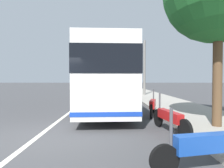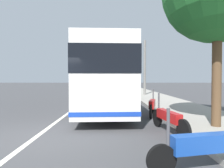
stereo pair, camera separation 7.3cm
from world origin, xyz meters
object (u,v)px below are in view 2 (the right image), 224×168
object	(u,v)px
motorcycle_nearest_curb	(203,147)
car_oncoming	(112,84)
coach_bus	(105,76)
car_ahead_same_lane	(112,84)
motorcycle_by_tree	(168,119)
car_behind_bus	(108,86)
motorcycle_far_end	(152,106)
utility_pole	(145,68)

from	to	relation	value
motorcycle_nearest_curb	car_oncoming	world-z (taller)	car_oncoming
coach_bus	car_ahead_same_lane	bearing A→B (deg)	-3.24
motorcycle_nearest_curb	motorcycle_by_tree	size ratio (longest dim) A/B	0.96
motorcycle_nearest_curb	car_behind_bus	bearing A→B (deg)	-96.39
coach_bus	motorcycle_by_tree	distance (m)	6.55
coach_bus	motorcycle_by_tree	xyz separation A→B (m)	(-5.92, -2.37, -1.51)
motorcycle_nearest_curb	coach_bus	bearing A→B (deg)	-86.57
motorcycle_nearest_curb	car_oncoming	xyz separation A→B (m)	(46.88, 2.03, 0.25)
motorcycle_nearest_curb	motorcycle_far_end	xyz separation A→B (m)	(5.44, -0.22, 0.02)
coach_bus	motorcycle_by_tree	size ratio (longest dim) A/B	4.97
motorcycle_nearest_curb	utility_pole	world-z (taller)	utility_pole
motorcycle_nearest_curb	motorcycle_far_end	distance (m)	5.45
motorcycle_by_tree	car_oncoming	bearing A→B (deg)	-7.88
car_oncoming	car_ahead_same_lane	distance (m)	8.48
car_behind_bus	car_oncoming	distance (m)	19.07
motorcycle_nearest_curb	car_ahead_same_lane	world-z (taller)	car_ahead_same_lane
car_ahead_same_lane	utility_pole	bearing A→B (deg)	-170.50
motorcycle_far_end	car_behind_bus	xyz separation A→B (m)	(22.37, 2.77, 0.27)
motorcycle_nearest_curb	motorcycle_by_tree	distance (m)	2.49
coach_bus	utility_pole	distance (m)	9.15
car_ahead_same_lane	utility_pole	distance (m)	22.32
car_ahead_same_lane	motorcycle_far_end	bearing A→B (deg)	-176.52
motorcycle_nearest_curb	car_ahead_same_lane	bearing A→B (deg)	-98.72
car_behind_bus	coach_bus	bearing A→B (deg)	177.75
motorcycle_nearest_curb	utility_pole	xyz separation A→B (m)	(16.52, -1.82, 2.61)
coach_bus	motorcycle_by_tree	world-z (taller)	coach_bus
motorcycle_by_tree	car_oncoming	size ratio (longest dim) A/B	0.52
car_behind_bus	car_oncoming	xyz separation A→B (m)	(19.07, -0.52, -0.04)
motorcycle_by_tree	utility_pole	distance (m)	14.38
car_oncoming	utility_pole	xyz separation A→B (m)	(-30.36, -3.85, 2.36)
coach_bus	car_behind_bus	world-z (taller)	coach_bus
car_behind_bus	car_ahead_same_lane	size ratio (longest dim) A/B	1.14
motorcycle_nearest_curb	motorcycle_by_tree	world-z (taller)	motorcycle_by_tree
utility_pole	motorcycle_far_end	bearing A→B (deg)	171.78
car_behind_bus	car_oncoming	bearing A→B (deg)	-4.69
car_ahead_same_lane	utility_pole	xyz separation A→B (m)	(-21.88, -3.78, 2.34)
car_ahead_same_lane	car_oncoming	bearing A→B (deg)	0.19
motorcycle_by_tree	car_behind_bus	distance (m)	25.47
motorcycle_by_tree	car_behind_bus	world-z (taller)	car_behind_bus
motorcycle_nearest_curb	motorcycle_by_tree	xyz separation A→B (m)	(2.49, -0.10, 0.02)
motorcycle_far_end	car_ahead_same_lane	world-z (taller)	car_ahead_same_lane
motorcycle_nearest_curb	car_ahead_same_lane	xyz separation A→B (m)	(38.40, 1.96, 0.26)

